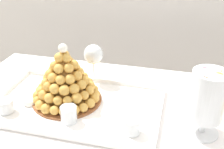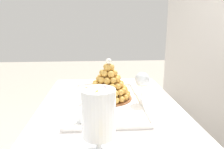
# 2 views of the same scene
# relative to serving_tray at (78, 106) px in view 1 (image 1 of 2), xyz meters

# --- Properties ---
(buffet_table) EXTENTS (1.56, 0.78, 0.76)m
(buffet_table) POSITION_rel_serving_tray_xyz_m (0.25, 0.02, -0.11)
(buffet_table) COLOR brown
(buffet_table) RESTS_ON ground_plane
(serving_tray) EXTENTS (0.64, 0.40, 0.02)m
(serving_tray) POSITION_rel_serving_tray_xyz_m (0.00, 0.00, 0.00)
(serving_tray) COLOR white
(serving_tray) RESTS_ON buffet_table
(croquembouche) EXTENTS (0.27, 0.27, 0.24)m
(croquembouche) POSITION_rel_serving_tray_xyz_m (-0.05, 0.02, 0.09)
(croquembouche) COLOR brown
(croquembouche) RESTS_ON serving_tray
(dessert_cup_left) EXTENTS (0.06, 0.06, 0.05)m
(dessert_cup_left) POSITION_rel_serving_tray_xyz_m (-0.25, -0.11, 0.02)
(dessert_cup_left) COLOR silver
(dessert_cup_left) RESTS_ON serving_tray
(dessert_cup_mid_left) EXTENTS (0.06, 0.06, 0.06)m
(dessert_cup_mid_left) POSITION_rel_serving_tray_xyz_m (0.01, -0.10, 0.03)
(dessert_cup_mid_left) COLOR silver
(dessert_cup_mid_left) RESTS_ON serving_tray
(dessert_cup_centre) EXTENTS (0.06, 0.06, 0.05)m
(dessert_cup_centre) POSITION_rel_serving_tray_xyz_m (0.24, -0.11, 0.03)
(dessert_cup_centre) COLOR silver
(dessert_cup_centre) RESTS_ON serving_tray
(creme_brulee_ramekin) EXTENTS (0.09, 0.09, 0.02)m
(creme_brulee_ramekin) POSITION_rel_serving_tray_xyz_m (-0.19, -0.02, 0.01)
(creme_brulee_ramekin) COLOR white
(creme_brulee_ramekin) RESTS_ON serving_tray
(macaron_goblet) EXTENTS (0.12, 0.12, 0.24)m
(macaron_goblet) POSITION_rel_serving_tray_xyz_m (0.46, -0.04, 0.14)
(macaron_goblet) COLOR white
(macaron_goblet) RESTS_ON buffet_table
(wine_glass) EXTENTS (0.08, 0.08, 0.18)m
(wine_glass) POSITION_rel_serving_tray_xyz_m (0.00, 0.21, 0.12)
(wine_glass) COLOR silver
(wine_glass) RESTS_ON buffet_table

